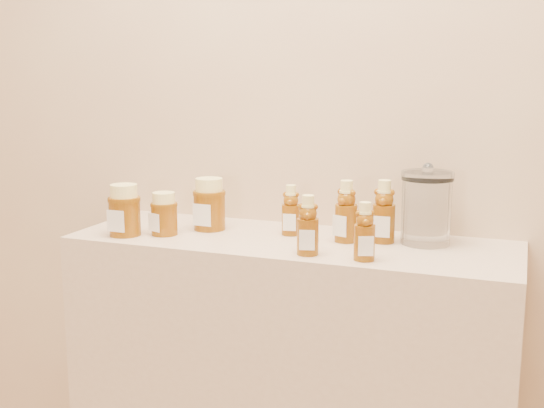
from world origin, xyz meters
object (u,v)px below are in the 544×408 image
at_px(bear_bottle_front_left, 308,221).
at_px(glass_canister, 426,205).
at_px(bear_bottle_back_left, 291,207).
at_px(honey_jar_left, 125,210).
at_px(display_table, 290,394).

xyz_separation_m(bear_bottle_front_left, glass_canister, (0.26, 0.21, 0.02)).
relative_size(bear_bottle_back_left, glass_canister, 0.76).
bearing_deg(bear_bottle_front_left, glass_canister, 26.08).
bearing_deg(honey_jar_left, bear_bottle_front_left, -0.77).
bearing_deg(display_table, bear_bottle_back_left, 109.24).
height_order(display_table, glass_canister, glass_canister).
xyz_separation_m(display_table, bear_bottle_back_left, (-0.02, 0.05, 0.53)).
bearing_deg(glass_canister, display_table, -166.68).
relative_size(bear_bottle_back_left, bear_bottle_front_left, 0.94).
bearing_deg(honey_jar_left, bear_bottle_back_left, 22.51).
bearing_deg(honey_jar_left, display_table, 15.44).
relative_size(bear_bottle_front_left, glass_canister, 0.81).
bearing_deg(display_table, glass_canister, 13.32).
relative_size(bear_bottle_back_left, honey_jar_left, 1.11).
xyz_separation_m(display_table, honey_jar_left, (-0.45, -0.11, 0.52)).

